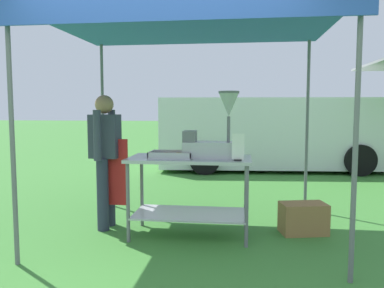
{
  "coord_description": "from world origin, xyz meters",
  "views": [
    {
      "loc": [
        0.69,
        -3.18,
        1.45
      ],
      "look_at": [
        0.12,
        1.29,
        1.04
      ],
      "focal_mm": 36.05,
      "sensor_mm": 36.0,
      "label": 1
    }
  ],
  "objects_px": {
    "stall_canopy": "(191,27)",
    "van_white": "(274,132)",
    "donut_tray": "(172,156)",
    "vendor": "(106,154)",
    "menu_sign": "(238,149)",
    "supply_crate": "(303,218)",
    "donut_cart": "(190,179)",
    "donut_fryer": "(213,135)"
  },
  "relations": [
    {
      "from": "stall_canopy",
      "to": "donut_cart",
      "type": "distance_m",
      "value": 1.7
    },
    {
      "from": "stall_canopy",
      "to": "vendor",
      "type": "distance_m",
      "value": 1.79
    },
    {
      "from": "supply_crate",
      "to": "donut_cart",
      "type": "bearing_deg",
      "value": -169.4
    },
    {
      "from": "van_white",
      "to": "donut_fryer",
      "type": "bearing_deg",
      "value": -102.07
    },
    {
      "from": "stall_canopy",
      "to": "menu_sign",
      "type": "bearing_deg",
      "value": -30.47
    },
    {
      "from": "donut_tray",
      "to": "vendor",
      "type": "xyz_separation_m",
      "value": [
        -0.86,
        0.23,
        -0.02
      ]
    },
    {
      "from": "donut_cart",
      "to": "menu_sign",
      "type": "distance_m",
      "value": 0.69
    },
    {
      "from": "van_white",
      "to": "stall_canopy",
      "type": "bearing_deg",
      "value": -105.09
    },
    {
      "from": "donut_fryer",
      "to": "supply_crate",
      "type": "xyz_separation_m",
      "value": [
        1.04,
        0.26,
        -0.98
      ]
    },
    {
      "from": "supply_crate",
      "to": "van_white",
      "type": "relative_size",
      "value": 0.1
    },
    {
      "from": "donut_tray",
      "to": "stall_canopy",
      "type": "bearing_deg",
      "value": 39.48
    },
    {
      "from": "donut_tray",
      "to": "van_white",
      "type": "height_order",
      "value": "van_white"
    },
    {
      "from": "stall_canopy",
      "to": "vendor",
      "type": "xyz_separation_m",
      "value": [
        -1.04,
        0.07,
        -1.46
      ]
    },
    {
      "from": "supply_crate",
      "to": "van_white",
      "type": "bearing_deg",
      "value": 89.17
    },
    {
      "from": "donut_cart",
      "to": "van_white",
      "type": "xyz_separation_m",
      "value": [
        1.37,
        5.19,
        0.22
      ]
    },
    {
      "from": "vendor",
      "to": "van_white",
      "type": "height_order",
      "value": "van_white"
    },
    {
      "from": "menu_sign",
      "to": "supply_crate",
      "type": "relative_size",
      "value": 0.5
    },
    {
      "from": "donut_fryer",
      "to": "supply_crate",
      "type": "height_order",
      "value": "donut_fryer"
    },
    {
      "from": "supply_crate",
      "to": "vendor",
      "type": "bearing_deg",
      "value": -178.18
    },
    {
      "from": "donut_cart",
      "to": "menu_sign",
      "type": "relative_size",
      "value": 4.78
    },
    {
      "from": "stall_canopy",
      "to": "van_white",
      "type": "bearing_deg",
      "value": 74.91
    },
    {
      "from": "donut_tray",
      "to": "vendor",
      "type": "distance_m",
      "value": 0.88
    },
    {
      "from": "donut_fryer",
      "to": "supply_crate",
      "type": "distance_m",
      "value": 1.45
    },
    {
      "from": "stall_canopy",
      "to": "donut_cart",
      "type": "xyz_separation_m",
      "value": [
        0.0,
        -0.1,
        -1.7
      ]
    },
    {
      "from": "donut_tray",
      "to": "menu_sign",
      "type": "bearing_deg",
      "value": -12.66
    },
    {
      "from": "menu_sign",
      "to": "stall_canopy",
      "type": "bearing_deg",
      "value": 149.53
    },
    {
      "from": "stall_canopy",
      "to": "van_white",
      "type": "xyz_separation_m",
      "value": [
        1.37,
        5.09,
        -1.48
      ]
    },
    {
      "from": "donut_cart",
      "to": "supply_crate",
      "type": "xyz_separation_m",
      "value": [
        1.3,
        0.24,
        -0.48
      ]
    },
    {
      "from": "supply_crate",
      "to": "donut_fryer",
      "type": "bearing_deg",
      "value": -166.01
    },
    {
      "from": "menu_sign",
      "to": "van_white",
      "type": "distance_m",
      "value": 5.47
    },
    {
      "from": "donut_fryer",
      "to": "van_white",
      "type": "height_order",
      "value": "van_white"
    },
    {
      "from": "donut_cart",
      "to": "supply_crate",
      "type": "distance_m",
      "value": 1.41
    },
    {
      "from": "supply_crate",
      "to": "stall_canopy",
      "type": "bearing_deg",
      "value": -173.6
    },
    {
      "from": "menu_sign",
      "to": "supply_crate",
      "type": "bearing_deg",
      "value": 31.37
    },
    {
      "from": "donut_cart",
      "to": "donut_tray",
      "type": "relative_size",
      "value": 2.85
    },
    {
      "from": "stall_canopy",
      "to": "vendor",
      "type": "relative_size",
      "value": 1.98
    },
    {
      "from": "vendor",
      "to": "supply_crate",
      "type": "relative_size",
      "value": 2.81
    },
    {
      "from": "van_white",
      "to": "menu_sign",
      "type": "bearing_deg",
      "value": -98.75
    },
    {
      "from": "vendor",
      "to": "supply_crate",
      "type": "bearing_deg",
      "value": 1.82
    },
    {
      "from": "stall_canopy",
      "to": "donut_tray",
      "type": "distance_m",
      "value": 1.45
    },
    {
      "from": "donut_fryer",
      "to": "stall_canopy",
      "type": "bearing_deg",
      "value": 156.47
    },
    {
      "from": "donut_fryer",
      "to": "donut_cart",
      "type": "bearing_deg",
      "value": 176.54
    }
  ]
}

